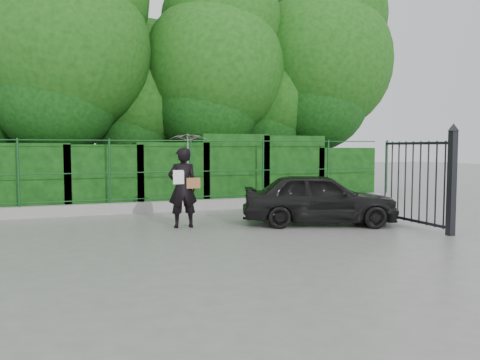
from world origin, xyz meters
name	(u,v)px	position (x,y,z in m)	size (l,w,h in m)	color
ground	(226,239)	(0.00, 0.00, 0.00)	(80.00, 80.00, 0.00)	gray
kerb	(178,206)	(0.00, 4.50, 0.15)	(14.00, 0.25, 0.30)	#9E9E99
fence	(185,170)	(0.22, 4.50, 1.20)	(14.13, 0.06, 1.80)	#14431D
hedge	(171,174)	(0.01, 5.50, 1.03)	(14.20, 1.20, 2.27)	black
trees	(189,70)	(1.14, 7.74, 4.62)	(17.10, 6.15, 8.08)	black
gate	(435,178)	(4.60, -0.72, 1.19)	(0.22, 2.33, 2.36)	black
woman	(185,169)	(-0.41, 1.70, 1.36)	(0.91, 0.86, 2.20)	black
car	(319,198)	(2.72, 1.04, 0.63)	(1.48, 3.68, 1.25)	black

